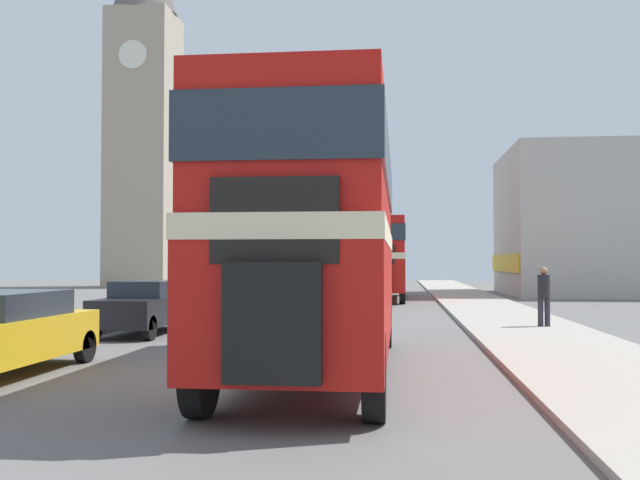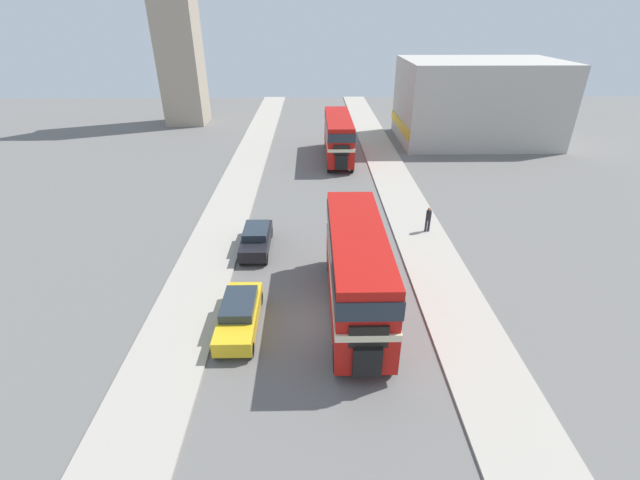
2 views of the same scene
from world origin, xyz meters
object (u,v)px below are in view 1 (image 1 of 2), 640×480
bus_distant (381,252)px  pedestrian_walking (544,293)px  car_parked_mid (146,306)px  church_tower (144,93)px  double_decker_bus (320,226)px

bus_distant → pedestrian_walking: (5.11, -16.55, -1.39)m
car_parked_mid → pedestrian_walking: 11.41m
car_parked_mid → pedestrian_walking: pedestrian_walking is taller
bus_distant → church_tower: bearing=140.0°
car_parked_mid → pedestrian_walking: size_ratio=2.51×
bus_distant → church_tower: size_ratio=0.35×
pedestrian_walking → car_parked_mid: bearing=-169.4°
pedestrian_walking → church_tower: 42.80m
double_decker_bus → car_parked_mid: 8.66m
pedestrian_walking → church_tower: church_tower is taller
double_decker_bus → church_tower: (-18.42, 40.88, 12.60)m
double_decker_bus → car_parked_mid: size_ratio=2.28×
double_decker_bus → bus_distant: double_decker_bus is taller
double_decker_bus → car_parked_mid: double_decker_bus is taller
double_decker_bus → pedestrian_walking: size_ratio=5.74×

